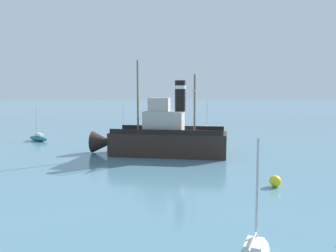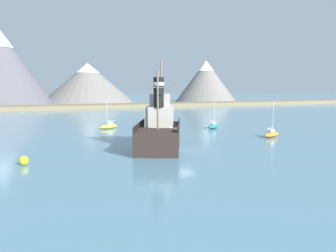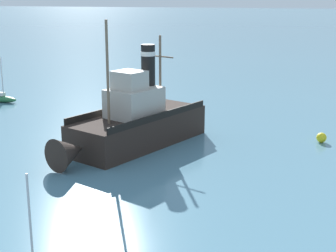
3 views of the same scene
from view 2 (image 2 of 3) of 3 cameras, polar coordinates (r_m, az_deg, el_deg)
name	(u,v)px [view 2 (image 2 of 3)]	position (r m, az deg, el deg)	size (l,w,h in m)	color
ground_plane	(182,150)	(38.17, 2.33, -3.93)	(600.00, 600.00, 0.00)	teal
shoreline_strip	(69,107)	(116.14, -15.58, 2.98)	(240.00, 12.00, 1.20)	#7A6B4C
old_tugboat	(160,131)	(40.19, -1.32, -0.77)	(9.36, 14.42, 9.90)	#2D231E
sailboat_orange	(271,134)	(50.20, 16.24, -1.23)	(3.91, 2.62, 4.90)	orange
sailboat_teal	(213,126)	(58.88, 7.29, 0.04)	(3.71, 3.15, 4.90)	#23757A
sailboat_yellow	(109,126)	(58.81, -9.52, -0.01)	(3.86, 2.80, 4.90)	gold
mooring_buoy	(24,161)	(33.40, -22.12, -5.15)	(0.81, 0.81, 0.81)	yellow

